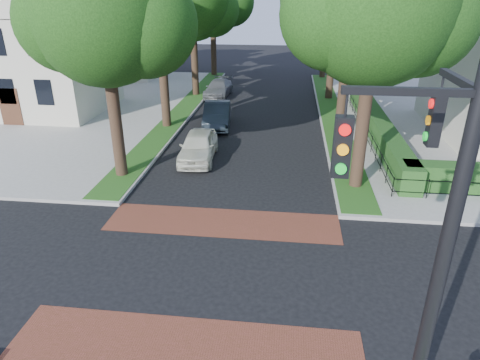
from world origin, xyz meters
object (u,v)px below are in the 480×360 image
traffic_signal (434,221)px  parked_car_front (198,146)px  parked_car_rear (218,88)px  parked_car_middle (217,115)px

traffic_signal → parked_car_front: traffic_signal is taller
parked_car_front → parked_car_rear: 14.53m
parked_car_front → parked_car_rear: parked_car_front is taller
traffic_signal → parked_car_rear: bearing=106.5°
parked_car_front → parked_car_middle: bearing=86.8°
parked_car_rear → traffic_signal: bearing=-70.3°
parked_car_front → parked_car_middle: 6.00m
parked_car_rear → parked_car_middle: bearing=-78.1°
traffic_signal → parked_car_rear: (-8.49, 28.59, -4.04)m
parked_car_rear → parked_car_front: bearing=-81.7°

